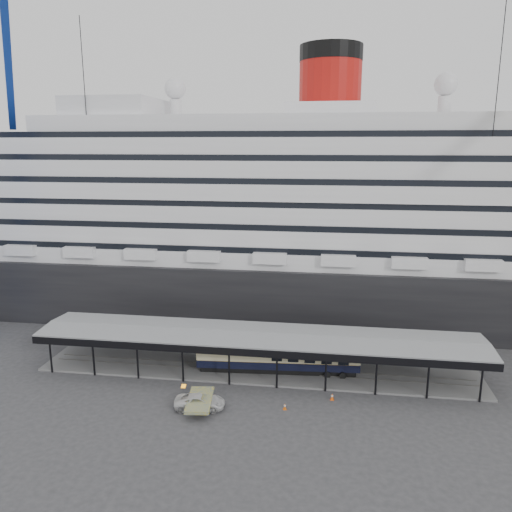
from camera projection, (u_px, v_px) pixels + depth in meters
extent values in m
plane|color=#323234|center=(252.00, 390.00, 59.27)|extent=(200.00, 200.00, 0.00)
cube|color=black|center=(279.00, 279.00, 89.06)|extent=(130.00, 30.00, 10.00)
cylinder|color=#B0130E|center=(330.00, 88.00, 80.80)|extent=(10.00, 10.00, 9.00)
cylinder|color=black|center=(331.00, 53.00, 79.65)|extent=(10.10, 10.10, 2.50)
sphere|color=silver|center=(175.00, 88.00, 84.40)|extent=(3.60, 3.60, 3.60)
sphere|color=silver|center=(446.00, 84.00, 78.20)|extent=(3.60, 3.60, 3.60)
cube|color=slate|center=(258.00, 370.00, 64.07)|extent=(56.00, 8.00, 0.24)
cube|color=slate|center=(257.00, 372.00, 63.34)|extent=(54.00, 0.08, 0.10)
cube|color=slate|center=(258.00, 367.00, 64.73)|extent=(54.00, 0.08, 0.10)
cube|color=black|center=(252.00, 353.00, 58.77)|extent=(56.00, 0.18, 0.90)
cube|color=black|center=(262.00, 326.00, 67.46)|extent=(56.00, 0.18, 0.90)
cube|color=slate|center=(258.00, 333.00, 62.96)|extent=(56.00, 9.00, 0.24)
cube|color=blue|center=(8.00, 68.00, 71.26)|extent=(12.92, 17.86, 16.80)
cylinder|color=black|center=(91.00, 176.00, 79.18)|extent=(0.12, 0.12, 47.21)
cylinder|color=black|center=(488.00, 180.00, 69.36)|extent=(0.12, 0.12, 47.21)
imported|color=silver|center=(200.00, 402.00, 54.98)|extent=(5.83, 3.22, 1.54)
cube|color=black|center=(278.00, 368.00, 63.61)|extent=(19.63, 3.54, 0.65)
cube|color=black|center=(278.00, 362.00, 63.42)|extent=(20.59, 3.97, 1.02)
cube|color=beige|center=(278.00, 354.00, 63.18)|extent=(20.59, 4.01, 1.21)
cube|color=black|center=(278.00, 348.00, 63.00)|extent=(20.59, 3.97, 0.37)
cube|color=#E74A0C|center=(214.00, 400.00, 56.94)|extent=(0.38, 0.38, 0.03)
cone|color=#E74A0C|center=(214.00, 397.00, 56.86)|extent=(0.32, 0.32, 0.72)
cylinder|color=white|center=(214.00, 396.00, 56.84)|extent=(0.23, 0.23, 0.14)
cube|color=#D8570C|center=(285.00, 409.00, 54.86)|extent=(0.47, 0.47, 0.03)
cone|color=#D8570C|center=(285.00, 406.00, 54.78)|extent=(0.40, 0.40, 0.72)
cylinder|color=white|center=(285.00, 406.00, 54.77)|extent=(0.23, 0.23, 0.14)
cube|color=#F95A0D|center=(332.00, 400.00, 56.92)|extent=(0.42, 0.42, 0.03)
cone|color=#F95A0D|center=(332.00, 396.00, 56.83)|extent=(0.36, 0.36, 0.80)
cylinder|color=white|center=(332.00, 396.00, 56.82)|extent=(0.25, 0.25, 0.16)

